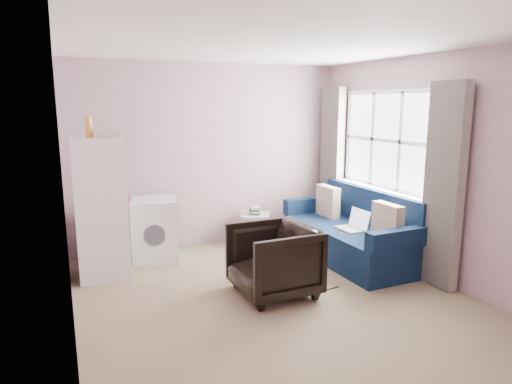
% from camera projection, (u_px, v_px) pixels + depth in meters
% --- Properties ---
extents(room, '(3.84, 4.24, 2.54)m').
position_uv_depth(room, '(277.00, 177.00, 4.43)').
color(room, '#827055').
rests_on(room, ground).
extents(armchair, '(0.75, 0.80, 0.81)m').
position_uv_depth(armchair, '(274.00, 257.00, 4.70)').
color(armchair, black).
rests_on(armchair, ground).
extents(fridge, '(0.59, 0.58, 1.82)m').
position_uv_depth(fridge, '(102.00, 207.00, 5.13)').
color(fridge, silver).
rests_on(fridge, ground).
extents(washing_machine, '(0.66, 0.66, 0.79)m').
position_uv_depth(washing_machine, '(155.00, 228.00, 5.75)').
color(washing_machine, silver).
rests_on(washing_machine, ground).
extents(side_table, '(0.53, 0.53, 0.54)m').
position_uv_depth(side_table, '(255.00, 226.00, 6.41)').
color(side_table, '#A1A19D').
rests_on(side_table, ground).
extents(sofa, '(0.94, 1.99, 0.88)m').
position_uv_depth(sofa, '(354.00, 234.00, 5.81)').
color(sofa, '#0E2140').
rests_on(sofa, ground).
extents(window_dressing, '(0.17, 2.62, 2.18)m').
position_uv_depth(window_dressing, '(379.00, 172.00, 5.77)').
color(window_dressing, white).
rests_on(window_dressing, ground).
extents(floor_cables, '(0.47, 0.14, 0.01)m').
position_uv_depth(floor_cables, '(320.00, 291.00, 4.84)').
color(floor_cables, black).
rests_on(floor_cables, ground).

